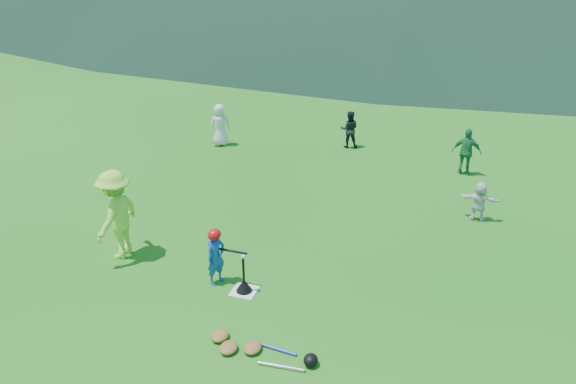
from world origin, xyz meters
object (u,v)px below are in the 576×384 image
object	(u,v)px
batter_child	(216,257)
equipment_pile	(252,348)
home_plate	(244,291)
fielder_a	(220,125)
fielder_d	(479,201)
batting_tee	(244,286)
adult_coach	(117,215)
fielder_b	(349,129)
fielder_c	(467,152)

from	to	relation	value
batter_child	equipment_pile	world-z (taller)	batter_child
home_plate	fielder_a	distance (m)	7.92
fielder_d	batting_tee	xyz separation A→B (m)	(-3.92, -4.29, -0.34)
adult_coach	batter_child	bearing A→B (deg)	83.30
home_plate	fielder_b	bearing A→B (deg)	89.40
batter_child	equipment_pile	size ratio (longest dim) A/B	0.60
fielder_d	equipment_pile	size ratio (longest dim) A/B	0.52
fielder_b	batting_tee	distance (m)	8.07
adult_coach	fielder_b	distance (m)	8.21
batter_child	fielder_b	distance (m)	7.96
adult_coach	fielder_a	world-z (taller)	adult_coach
fielder_a	fielder_b	distance (m)	3.92
home_plate	equipment_pile	distance (m)	1.62
fielder_a	fielder_b	size ratio (longest dim) A/B	1.14
equipment_pile	fielder_a	bearing A→B (deg)	117.63
adult_coach	equipment_pile	xyz separation A→B (m)	(3.57, -1.85, -0.85)
home_plate	fielder_d	xyz separation A→B (m)	(3.92, 4.29, 0.45)
equipment_pile	fielder_b	bearing A→B (deg)	93.91
batter_child	fielder_a	world-z (taller)	fielder_a
fielder_b	fielder_a	bearing A→B (deg)	2.12
batting_tee	equipment_pile	xyz separation A→B (m)	(0.74, -1.45, -0.06)
fielder_a	batting_tee	bearing A→B (deg)	84.06
adult_coach	fielder_b	xyz separation A→B (m)	(2.92, 7.66, -0.35)
batter_child	batting_tee	world-z (taller)	batter_child
adult_coach	fielder_d	size ratio (longest dim) A/B	1.97
fielder_b	batting_tee	world-z (taller)	fielder_b
fielder_a	fielder_c	bearing A→B (deg)	146.10
fielder_c	batting_tee	world-z (taller)	fielder_c
home_plate	fielder_b	xyz separation A→B (m)	(0.08, 8.06, 0.55)
adult_coach	fielder_b	world-z (taller)	adult_coach
fielder_a	equipment_pile	xyz separation A→B (m)	(4.42, -8.44, -0.57)
batting_tee	equipment_pile	distance (m)	1.62
batting_tee	fielder_b	bearing A→B (deg)	89.40
home_plate	fielder_c	distance (m)	7.83
fielder_b	equipment_pile	size ratio (longest dim) A/B	0.63
batter_child	adult_coach	world-z (taller)	adult_coach
adult_coach	fielder_a	bearing A→B (deg)	-172.46
home_plate	fielder_d	bearing A→B (deg)	47.54
adult_coach	equipment_pile	world-z (taller)	adult_coach
fielder_b	fielder_d	world-z (taller)	fielder_b
batter_child	adult_coach	size ratio (longest dim) A/B	0.59
batting_tee	fielder_a	bearing A→B (deg)	117.78
fielder_b	fielder_d	xyz separation A→B (m)	(3.84, -3.78, -0.10)
fielder_a	fielder_d	bearing A→B (deg)	126.72
fielder_b	fielder_d	bearing A→B (deg)	121.65
home_plate	fielder_b	distance (m)	8.08
fielder_c	fielder_d	world-z (taller)	fielder_c
fielder_b	equipment_pile	bearing A→B (deg)	80.10
equipment_pile	batting_tee	bearing A→B (deg)	116.93
batter_child	fielder_b	xyz separation A→B (m)	(0.68, 7.93, 0.02)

